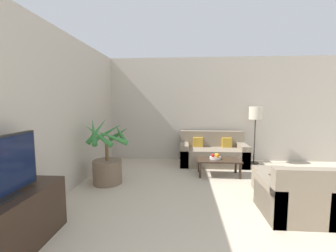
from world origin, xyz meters
The scene contains 13 objects.
wall_back centered at (0.00, 6.38, 1.35)m, with size 7.90×0.06×2.70m.
wall_left centered at (-3.18, 3.17, 1.35)m, with size 0.06×7.95×2.70m.
tv_console centered at (-2.90, 2.29, 0.31)m, with size 0.44×1.46×0.62m.
potted_palm centered at (-2.63, 4.43, 0.41)m, with size 0.82×0.90×1.26m.
sofa_loveseat centered at (-0.46, 5.90, 0.28)m, with size 1.61×0.77×0.81m.
floor_lamp centered at (0.58, 6.06, 1.20)m, with size 0.32×0.32×1.43m.
coffee_table centered at (-0.45, 5.05, 0.30)m, with size 0.89×0.48×0.35m.
fruit_bowl centered at (-0.52, 5.07, 0.37)m, with size 0.24×0.24×0.04m.
apple_red centered at (-0.57, 5.04, 0.43)m, with size 0.08×0.08×0.08m.
apple_green centered at (-0.49, 5.12, 0.43)m, with size 0.07×0.07×0.07m.
orange_fruit centered at (-0.48, 5.02, 0.44)m, with size 0.09×0.09×0.09m.
armchair centered at (0.30, 3.37, 0.25)m, with size 0.80×0.78×0.75m.
ottoman centered at (0.34, 4.20, 0.20)m, with size 0.56×0.50×0.40m.
Camera 1 is at (-1.18, 0.37, 1.54)m, focal length 24.00 mm.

